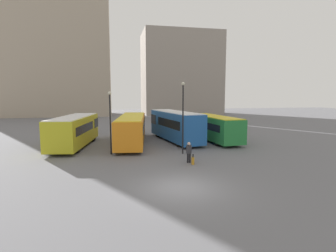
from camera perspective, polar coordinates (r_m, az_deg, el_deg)
The scene contains 11 objects.
ground_plane at distance 14.77m, azimuth 2.74°, elevation -13.24°, with size 160.00×160.00×0.00m, color slate.
building_block_left at distance 73.21m, azimuth -24.64°, elevation 19.46°, with size 28.56×13.52×43.81m.
building_block_right at distance 72.12m, azimuth 2.78°, elevation 11.23°, with size 20.36×12.58×21.40m.
bus_0 at distance 27.31m, azimuth -19.67°, elevation -0.85°, with size 3.99×9.78×2.99m.
bus_1 at distance 27.65m, azimuth -7.86°, elevation -0.50°, with size 4.03×11.91×2.90m.
bus_2 at distance 29.02m, azimuth 1.51°, elevation 0.26°, with size 4.00×10.34×3.26m.
bus_3 at distance 29.46m, azimuth 9.95°, elevation -0.26°, with size 3.17×9.32×2.77m.
traveler at distance 19.67m, azimuth 4.57°, elevation -5.34°, with size 0.47×0.47×1.57m.
suitcase at distance 19.41m, azimuth 5.42°, elevation -7.51°, with size 0.24×0.35×0.79m.
lamp_post_0 at distance 22.64m, azimuth -12.47°, elevation 1.84°, with size 0.28×0.28×5.36m.
lamp_post_1 at distance 22.33m, azimuth 3.28°, elevation 2.97°, with size 0.28×0.28×6.14m.
Camera 1 is at (-3.47, -13.44, 5.04)m, focal length 28.00 mm.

